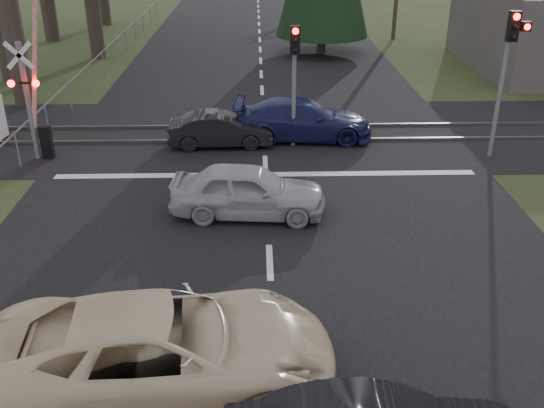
{
  "coord_description": "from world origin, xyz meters",
  "views": [
    {
      "loc": [
        -0.27,
        -9.09,
        7.39
      ],
      "look_at": [
        0.07,
        3.44,
        1.3
      ],
      "focal_mm": 40.0,
      "sensor_mm": 36.0,
      "label": 1
    }
  ],
  "objects_px": {
    "traffic_signal_center": "(295,66)",
    "blue_sedan": "(303,120)",
    "traffic_signal_right": "(509,57)",
    "dark_car_far": "(221,130)",
    "silver_car": "(248,191)",
    "crossing_signal": "(35,98)",
    "cream_coupe": "(160,350)"
  },
  "relations": [
    {
      "from": "silver_car",
      "to": "blue_sedan",
      "type": "xyz_separation_m",
      "value": [
        1.89,
        6.0,
        0.01
      ]
    },
    {
      "from": "crossing_signal",
      "to": "blue_sedan",
      "type": "relative_size",
      "value": 1.43
    },
    {
      "from": "blue_sedan",
      "to": "traffic_signal_center",
      "type": "bearing_deg",
      "value": 158.6
    },
    {
      "from": "traffic_signal_center",
      "to": "cream_coupe",
      "type": "height_order",
      "value": "traffic_signal_center"
    },
    {
      "from": "traffic_signal_right",
      "to": "silver_car",
      "type": "distance_m",
      "value": 9.36
    },
    {
      "from": "dark_car_far",
      "to": "blue_sedan",
      "type": "bearing_deg",
      "value": -78.73
    },
    {
      "from": "crossing_signal",
      "to": "dark_car_far",
      "type": "relative_size",
      "value": 1.96
    },
    {
      "from": "traffic_signal_center",
      "to": "blue_sedan",
      "type": "xyz_separation_m",
      "value": [
        0.38,
        0.82,
        -2.1
      ]
    },
    {
      "from": "traffic_signal_right",
      "to": "dark_car_far",
      "type": "relative_size",
      "value": 1.32
    },
    {
      "from": "crossing_signal",
      "to": "traffic_signal_center",
      "type": "bearing_deg",
      "value": 6.15
    },
    {
      "from": "traffic_signal_center",
      "to": "silver_car",
      "type": "distance_m",
      "value": 5.79
    },
    {
      "from": "traffic_signal_right",
      "to": "traffic_signal_center",
      "type": "bearing_deg",
      "value": 169.59
    },
    {
      "from": "crossing_signal",
      "to": "blue_sedan",
      "type": "bearing_deg",
      "value": 11.2
    },
    {
      "from": "silver_car",
      "to": "cream_coupe",
      "type": "bearing_deg",
      "value": 172.99
    },
    {
      "from": "silver_car",
      "to": "dark_car_far",
      "type": "xyz_separation_m",
      "value": [
        -1.0,
        5.31,
        -0.11
      ]
    },
    {
      "from": "traffic_signal_center",
      "to": "traffic_signal_right",
      "type": "bearing_deg",
      "value": -10.41
    },
    {
      "from": "traffic_signal_center",
      "to": "blue_sedan",
      "type": "relative_size",
      "value": 0.84
    },
    {
      "from": "silver_car",
      "to": "dark_car_far",
      "type": "distance_m",
      "value": 5.41
    },
    {
      "from": "silver_car",
      "to": "dark_car_far",
      "type": "height_order",
      "value": "silver_car"
    },
    {
      "from": "crossing_signal",
      "to": "traffic_signal_center",
      "type": "distance_m",
      "value": 8.36
    },
    {
      "from": "crossing_signal",
      "to": "dark_car_far",
      "type": "height_order",
      "value": "crossing_signal"
    },
    {
      "from": "crossing_signal",
      "to": "blue_sedan",
      "type": "xyz_separation_m",
      "value": [
        8.66,
        1.72,
        -1.35
      ]
    },
    {
      "from": "traffic_signal_center",
      "to": "dark_car_far",
      "type": "bearing_deg",
      "value": 176.93
    },
    {
      "from": "cream_coupe",
      "to": "dark_car_far",
      "type": "bearing_deg",
      "value": -7.31
    },
    {
      "from": "dark_car_far",
      "to": "silver_car",
      "type": "bearing_deg",
      "value": -171.51
    },
    {
      "from": "silver_car",
      "to": "traffic_signal_right",
      "type": "bearing_deg",
      "value": -58.63
    },
    {
      "from": "silver_car",
      "to": "blue_sedan",
      "type": "bearing_deg",
      "value": -12.41
    },
    {
      "from": "blue_sedan",
      "to": "traffic_signal_right",
      "type": "bearing_deg",
      "value": -104.58
    },
    {
      "from": "blue_sedan",
      "to": "crossing_signal",
      "type": "bearing_deg",
      "value": 104.84
    },
    {
      "from": "cream_coupe",
      "to": "blue_sedan",
      "type": "relative_size",
      "value": 1.21
    },
    {
      "from": "crossing_signal",
      "to": "cream_coupe",
      "type": "bearing_deg",
      "value": -63.71
    },
    {
      "from": "traffic_signal_center",
      "to": "silver_car",
      "type": "height_order",
      "value": "traffic_signal_center"
    }
  ]
}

